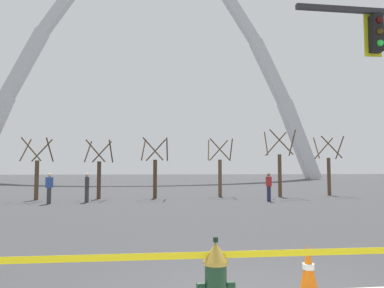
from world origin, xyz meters
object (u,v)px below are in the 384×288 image
traffic_cone_by_hydrant (308,270)px  pedestrian_walking_right (87,187)px  pedestrian_walking_left (269,187)px  fire_hydrant (216,282)px  pedestrian_standing_center (49,188)px  monument_arch (153,70)px

traffic_cone_by_hydrant → pedestrian_walking_right: pedestrian_walking_right is taller
pedestrian_walking_left → pedestrian_walking_right: bearing=176.4°
pedestrian_walking_left → pedestrian_walking_right: (-10.05, 0.62, 0.00)m
fire_hydrant → pedestrian_walking_right: size_ratio=0.62×
pedestrian_walking_left → pedestrian_standing_center: (-11.88, 0.06, 0.00)m
fire_hydrant → pedestrian_walking_right: pedestrian_walking_right is taller
traffic_cone_by_hydrant → pedestrian_walking_left: bearing=72.5°
traffic_cone_by_hydrant → monument_arch: monument_arch is taller
pedestrian_standing_center → pedestrian_walking_right: (1.83, 0.57, 0.00)m
pedestrian_walking_right → traffic_cone_by_hydrant: bearing=-70.8°
pedestrian_standing_center → pedestrian_walking_right: bearing=17.3°
fire_hydrant → pedestrian_walking_right: 16.63m
pedestrian_standing_center → pedestrian_walking_right: same height
monument_arch → pedestrian_walking_left: (5.48, -43.00, -18.30)m
fire_hydrant → traffic_cone_by_hydrant: 1.64m
monument_arch → pedestrian_walking_left: monument_arch is taller
traffic_cone_by_hydrant → pedestrian_walking_right: (-5.38, 15.47, 0.46)m
monument_arch → pedestrian_walking_right: size_ratio=37.98×
monument_arch → pedestrian_standing_center: (-6.39, -42.94, -18.30)m
traffic_cone_by_hydrant → monument_arch: bearing=90.8°
pedestrian_walking_left → fire_hydrant: bearing=-111.6°
fire_hydrant → monument_arch: monument_arch is taller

